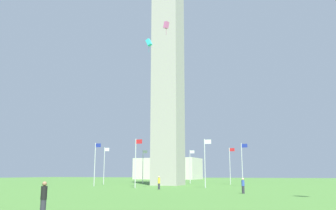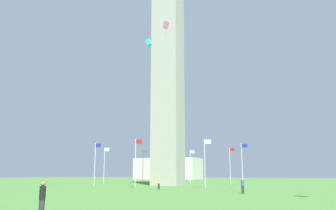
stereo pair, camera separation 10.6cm
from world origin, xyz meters
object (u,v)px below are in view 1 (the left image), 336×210
distant_building (168,169)px  flagpole_s (104,164)px  flagpole_se (143,165)px  flagpole_sw (95,162)px  kite_pink_box (166,25)px  obelisk_monument (168,65)px  kite_cyan_box (149,43)px  flagpole_ne (230,164)px  flagpole_e (190,165)px  person_yellow_shirt (159,183)px  flagpole_n (242,162)px  flagpole_nw (205,161)px  person_blue_shirt (243,186)px  person_black_shirt (44,199)px  flagpole_w (136,161)px

distant_building → flagpole_s: bearing=-79.7°
flagpole_se → flagpole_sw: same height
kite_pink_box → obelisk_monument: bearing=110.4°
kite_cyan_box → flagpole_ne: bearing=76.7°
flagpole_ne → flagpole_e: size_ratio=1.00×
obelisk_monument → flagpole_s: 23.56m
person_yellow_shirt → kite_cyan_box: 20.45m
obelisk_monument → flagpole_n: size_ratio=6.32×
flagpole_se → obelisk_monument: bearing=-45.2°
person_yellow_shirt → flagpole_n: bearing=-31.9°
flagpole_nw → kite_pink_box: (-1.95, -11.38, 17.57)m
person_yellow_shirt → flagpole_sw: bearing=58.8°
obelisk_monument → flagpole_sw: size_ratio=6.32×
flagpole_n → flagpole_s: bearing=180.0°
person_blue_shirt → kite_pink_box: 23.01m
flagpole_e → flagpole_sw: same height
obelisk_monument → flagpole_nw: size_ratio=6.32×
flagpole_n → flagpole_nw: same height
person_black_shirt → kite_pink_box: bearing=-25.2°
obelisk_monument → flagpole_ne: obelisk_monument is taller
obelisk_monument → flagpole_n: obelisk_monument is taller
distant_building → flagpole_sw: bearing=-78.1°
flagpole_sw → person_yellow_shirt: 16.84m
flagpole_e → flagpole_se: size_ratio=1.00×
flagpole_e → kite_pink_box: bearing=-77.4°
flagpole_ne → flagpole_se: (-19.44, 0.00, 0.00)m
flagpole_nw → distant_building: distant_building is taller
flagpole_w → person_yellow_shirt: (5.13, -3.25, -3.17)m
obelisk_monument → kite_cyan_box: obelisk_monument is taller
person_black_shirt → kite_cyan_box: size_ratio=0.80×
obelisk_monument → kite_cyan_box: bearing=-78.5°
flagpole_ne → distant_building: bearing=121.4°
flagpole_n → flagpole_sw: same height
flagpole_nw → kite_cyan_box: (-6.32, -7.26, 17.20)m
person_yellow_shirt → kite_cyan_box: (-1.74, 0.02, 20.37)m
flagpole_nw → kite_pink_box: kite_pink_box is taller
obelisk_monument → flagpole_nw: 23.63m
person_blue_shirt → person_black_shirt: (-6.28, -24.05, 0.03)m
flagpole_s → flagpole_nw: (23.46, -9.72, 0.00)m
kite_cyan_box → distant_building: bearing=109.1°
obelisk_monument → flagpole_nw: obelisk_monument is taller
obelisk_monument → kite_cyan_box: size_ratio=21.83×
flagpole_se → flagpole_s: size_ratio=1.00×
flagpole_ne → person_black_shirt: bearing=-88.6°
flagpole_n → flagpole_ne: bearing=112.5°
flagpole_sw → flagpole_w: size_ratio=1.00×
flagpole_s → flagpole_sw: size_ratio=1.00×
flagpole_n → distant_building: bearing=120.2°
kite_cyan_box → person_yellow_shirt: bearing=-0.6°
flagpole_sw → person_black_shirt: bearing=-60.8°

